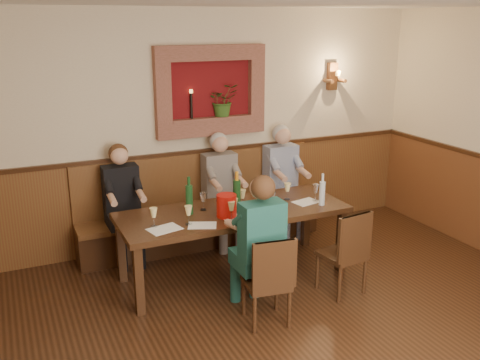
% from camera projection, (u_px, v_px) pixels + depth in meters
% --- Properties ---
extents(room_shell, '(6.04, 6.04, 2.82)m').
position_uv_depth(room_shell, '(342.00, 137.00, 3.64)').
color(room_shell, beige).
rests_on(room_shell, ground).
extents(wainscoting, '(6.02, 6.02, 1.15)m').
position_uv_depth(wainscoting, '(333.00, 306.00, 4.02)').
color(wainscoting, brown).
rests_on(wainscoting, ground).
extents(wall_niche, '(1.36, 0.30, 1.06)m').
position_uv_depth(wall_niche, '(214.00, 95.00, 6.33)').
color(wall_niche, '#630E11').
rests_on(wall_niche, ground).
extents(wall_sconce, '(0.25, 0.20, 0.35)m').
position_uv_depth(wall_sconce, '(333.00, 77.00, 6.94)').
color(wall_sconce, brown).
rests_on(wall_sconce, ground).
extents(dining_table, '(2.40, 0.90, 0.75)m').
position_uv_depth(dining_table, '(233.00, 217.00, 5.60)').
color(dining_table, black).
rests_on(dining_table, ground).
extents(bench, '(3.00, 0.45, 1.11)m').
position_uv_depth(bench, '(202.00, 218.00, 6.52)').
color(bench, '#381E0F').
rests_on(bench, ground).
extents(chair_near_left, '(0.43, 0.43, 0.86)m').
position_uv_depth(chair_near_left, '(267.00, 297.00, 4.83)').
color(chair_near_left, black).
rests_on(chair_near_left, ground).
extents(chair_near_right, '(0.44, 0.44, 0.88)m').
position_uv_depth(chair_near_right, '(342.00, 268.00, 5.38)').
color(chair_near_right, black).
rests_on(chair_near_right, ground).
extents(person_bench_left, '(0.39, 0.48, 1.36)m').
position_uv_depth(person_bench_left, '(124.00, 215.00, 5.98)').
color(person_bench_left, black).
rests_on(person_bench_left, ground).
extents(person_bench_mid, '(0.40, 0.49, 1.38)m').
position_uv_depth(person_bench_mid, '(222.00, 200.00, 6.45)').
color(person_bench_mid, '#5A5352').
rests_on(person_bench_mid, ground).
extents(person_bench_right, '(0.41, 0.50, 1.40)m').
position_uv_depth(person_bench_right, '(283.00, 190.00, 6.79)').
color(person_bench_right, navy).
rests_on(person_bench_right, ground).
extents(person_chair_front, '(0.40, 0.49, 1.37)m').
position_uv_depth(person_chair_front, '(257.00, 257.00, 4.91)').
color(person_chair_front, navy).
rests_on(person_chair_front, ground).
extents(spittoon_bucket, '(0.22, 0.22, 0.23)m').
position_uv_depth(spittoon_bucket, '(227.00, 206.00, 5.36)').
color(spittoon_bucket, red).
rests_on(spittoon_bucket, dining_table).
extents(wine_bottle_green_a, '(0.09, 0.09, 0.42)m').
position_uv_depth(wine_bottle_green_a, '(237.00, 195.00, 5.50)').
color(wine_bottle_green_a, '#19471E').
rests_on(wine_bottle_green_a, dining_table).
extents(wine_bottle_green_b, '(0.09, 0.09, 0.39)m').
position_uv_depth(wine_bottle_green_b, '(189.00, 199.00, 5.42)').
color(wine_bottle_green_b, '#19471E').
rests_on(wine_bottle_green_b, dining_table).
extents(water_bottle, '(0.08, 0.08, 0.35)m').
position_uv_depth(water_bottle, '(322.00, 192.00, 5.69)').
color(water_bottle, silver).
rests_on(water_bottle, dining_table).
extents(tasting_sheet_a, '(0.34, 0.28, 0.00)m').
position_uv_depth(tasting_sheet_a, '(165.00, 229.00, 5.07)').
color(tasting_sheet_a, white).
rests_on(tasting_sheet_a, dining_table).
extents(tasting_sheet_b, '(0.27, 0.20, 0.00)m').
position_uv_depth(tasting_sheet_b, '(235.00, 217.00, 5.37)').
color(tasting_sheet_b, white).
rests_on(tasting_sheet_b, dining_table).
extents(tasting_sheet_c, '(0.31, 0.25, 0.00)m').
position_uv_depth(tasting_sheet_c, '(306.00, 202.00, 5.82)').
color(tasting_sheet_c, white).
rests_on(tasting_sheet_c, dining_table).
extents(tasting_sheet_d, '(0.33, 0.28, 0.00)m').
position_uv_depth(tasting_sheet_d, '(202.00, 225.00, 5.16)').
color(tasting_sheet_d, white).
rests_on(tasting_sheet_d, dining_table).
extents(wine_glass_0, '(0.08, 0.08, 0.19)m').
position_uv_depth(wine_glass_0, '(287.00, 191.00, 5.88)').
color(wine_glass_0, '#F1E090').
rests_on(wine_glass_0, dining_table).
extents(wine_glass_1, '(0.08, 0.08, 0.19)m').
position_uv_depth(wine_glass_1, '(189.00, 215.00, 5.16)').
color(wine_glass_1, '#F1E090').
rests_on(wine_glass_1, dining_table).
extents(wine_glass_2, '(0.08, 0.08, 0.19)m').
position_uv_depth(wine_glass_2, '(231.00, 211.00, 5.28)').
color(wine_glass_2, '#F1E090').
rests_on(wine_glass_2, dining_table).
extents(wine_glass_3, '(0.08, 0.08, 0.19)m').
position_uv_depth(wine_glass_3, '(154.00, 217.00, 5.10)').
color(wine_glass_3, '#F1E090').
rests_on(wine_glass_3, dining_table).
extents(wine_glass_4, '(0.08, 0.08, 0.19)m').
position_uv_depth(wine_glass_4, '(203.00, 201.00, 5.55)').
color(wine_glass_4, white).
rests_on(wine_glass_4, dining_table).
extents(wine_glass_5, '(0.08, 0.08, 0.19)m').
position_uv_depth(wine_glass_5, '(242.00, 198.00, 5.65)').
color(wine_glass_5, '#F1E090').
rests_on(wine_glass_5, dining_table).
extents(wine_glass_6, '(0.08, 0.08, 0.19)m').
position_uv_depth(wine_glass_6, '(316.00, 193.00, 5.83)').
color(wine_glass_6, white).
rests_on(wine_glass_6, dining_table).
extents(wine_glass_7, '(0.08, 0.08, 0.19)m').
position_uv_depth(wine_glass_7, '(234.00, 207.00, 5.37)').
color(wine_glass_7, '#F1E090').
rests_on(wine_glass_7, dining_table).
extents(wine_glass_8, '(0.08, 0.08, 0.19)m').
position_uv_depth(wine_glass_8, '(272.00, 201.00, 5.57)').
color(wine_glass_8, white).
rests_on(wine_glass_8, dining_table).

